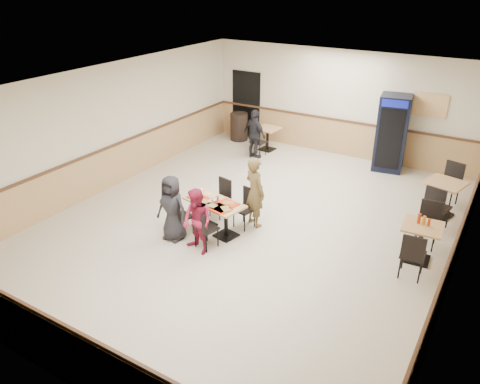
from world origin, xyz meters
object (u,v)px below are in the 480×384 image
Objects in this scene: main_table at (215,212)px; pepsi_cooler at (392,133)px; lone_diner at (255,134)px; side_table_far at (443,194)px; side_table_near at (421,237)px; trash_bin at (239,127)px; back_table at (268,135)px; diner_woman_left at (172,208)px; diner_man_opposite at (255,192)px; diner_woman_right at (197,222)px.

main_table is 0.67× the size of pepsi_cooler.
lone_diner is 1.56× the size of side_table_far.
trash_bin is (-6.45, 4.14, -0.06)m from side_table_near.
lone_diner is at bearing -90.00° from back_table.
main_table is at bearing 127.44° from lone_diner.
back_table is (0.00, 0.78, -0.25)m from lone_diner.
diner_woman_left is 0.90× the size of diner_man_opposite.
trash_bin reaches higher than side_table_near.
lone_diner is (-1.54, 4.90, 0.06)m from diner_woman_right.
lone_diner reaches higher than trash_bin.
trash_bin is (-1.21, 0.35, -0.03)m from back_table.
diner_man_opposite reaches higher than side_table_far.
main_table is at bearing 50.10° from diner_woman_left.
lone_diner is at bearing 99.28° from diner_woman_left.
diner_man_opposite is 1.66× the size of side_table_far.
pepsi_cooler is (-1.72, 4.18, 0.53)m from side_table_near.
pepsi_cooler is at bearing 79.33° from main_table.
side_table_near is 1.04× the size of back_table.
main_table is at bearing -121.40° from pepsi_cooler.
trash_bin is (-4.73, -0.04, -0.58)m from pepsi_cooler.
side_table_far is at bearing -17.94° from back_table.
main_table is at bearing 75.55° from diner_man_opposite.
diner_woman_right is 1.43× the size of side_table_far.
side_table_far is at bearing -59.50° from pepsi_cooler.
back_table is (-5.26, 1.70, -0.07)m from side_table_far.
lone_diner is 1.94× the size of side_table_near.
trash_bin reaches higher than main_table.
side_table_far is (5.26, -0.92, -0.18)m from lone_diner.
diner_woman_left is 6.52m from pepsi_cooler.
side_table_far is (3.88, 3.16, 0.08)m from main_table.
side_table_far is (4.43, 3.83, -0.15)m from diner_woman_left.
diner_man_opposite reaches higher than side_table_near.
diner_woman_left is 5.60m from back_table.
pepsi_cooler reaches higher than trash_bin.
main_table is 5.05m from back_table.
side_table_near reaches higher than back_table.
pepsi_cooler is at bearing 129.84° from side_table_far.
trash_bin is (-3.15, 4.53, -0.33)m from diner_man_opposite.
side_table_near is 0.85× the size of trash_bin.
trash_bin is (-6.47, 2.05, -0.10)m from side_table_far.
diner_woman_left is 0.96× the size of lone_diner.
lone_diner is 2.02× the size of back_table.
pepsi_cooler is at bearing 112.41° from side_table_near.
back_table is at bearing 144.11° from side_table_near.
diner_woman_left is at bearing 118.60° from lone_diner.
diner_woman_left is 6.24m from trash_bin.
diner_man_opposite is 4.62m from back_table.
diner_man_opposite is at bearing 138.36° from lone_diner.
diner_woman_left is at bearing -139.13° from side_table_far.
main_table is 1.50× the size of side_table_far.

